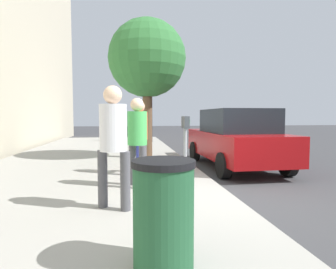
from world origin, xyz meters
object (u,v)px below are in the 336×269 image
(parking_officer, at_px, (140,131))
(parked_sedan_near, at_px, (235,138))
(pedestrian_at_meter, at_px, (137,135))
(traffic_signal, at_px, (153,98))
(pedestrian_bystander, at_px, (113,136))
(street_tree, at_px, (147,59))
(parking_meter, at_px, (185,135))
(trash_bin, at_px, (163,214))

(parking_officer, distance_m, parked_sedan_near, 3.19)
(pedestrian_at_meter, distance_m, traffic_signal, 9.79)
(pedestrian_bystander, distance_m, parking_officer, 2.55)
(parking_officer, bearing_deg, parked_sedan_near, 51.63)
(parking_officer, relative_size, traffic_signal, 0.49)
(street_tree, bearing_deg, pedestrian_at_meter, 173.04)
(parking_meter, relative_size, pedestrian_at_meter, 0.80)
(pedestrian_at_meter, height_order, parked_sedan_near, pedestrian_at_meter)
(parking_meter, bearing_deg, trash_bin, 164.80)
(parked_sedan_near, bearing_deg, traffic_signal, 14.40)
(traffic_signal, bearing_deg, parking_officer, 172.62)
(street_tree, height_order, trash_bin, street_tree)
(parking_officer, height_order, traffic_signal, traffic_signal)
(pedestrian_at_meter, distance_m, street_tree, 4.47)
(pedestrian_bystander, relative_size, street_tree, 0.40)
(parking_meter, distance_m, parked_sedan_near, 2.94)
(pedestrian_at_meter, bearing_deg, parked_sedan_near, 8.35)
(pedestrian_bystander, bearing_deg, pedestrian_at_meter, 13.50)
(pedestrian_bystander, distance_m, trash_bin, 1.92)
(parking_meter, height_order, pedestrian_at_meter, pedestrian_at_meter)
(trash_bin, bearing_deg, parking_meter, -15.20)
(traffic_signal, relative_size, trash_bin, 3.56)
(pedestrian_bystander, bearing_deg, parked_sedan_near, -11.73)
(parking_meter, xyz_separation_m, trash_bin, (-3.30, 0.90, -0.51))
(parking_meter, xyz_separation_m, pedestrian_bystander, (-1.57, 1.44, 0.10))
(pedestrian_bystander, height_order, parking_officer, pedestrian_bystander)
(parking_meter, xyz_separation_m, pedestrian_at_meter, (-0.29, 1.03, 0.03))
(pedestrian_at_meter, height_order, street_tree, street_tree)
(pedestrian_at_meter, height_order, traffic_signal, traffic_signal)
(pedestrian_bystander, xyz_separation_m, parked_sedan_near, (3.71, -3.43, -0.37))
(parking_meter, height_order, parking_officer, parking_officer)
(parked_sedan_near, bearing_deg, pedestrian_at_meter, 128.87)
(parked_sedan_near, height_order, traffic_signal, traffic_signal)
(parking_officer, bearing_deg, trash_bin, -60.36)
(parking_meter, xyz_separation_m, street_tree, (3.53, 0.57, 2.29))
(pedestrian_bystander, xyz_separation_m, parking_officer, (2.50, -0.50, -0.07))
(street_tree, relative_size, traffic_signal, 1.29)
(parking_meter, bearing_deg, street_tree, 9.14)
(street_tree, xyz_separation_m, traffic_signal, (5.79, -0.72, -0.88))
(pedestrian_bystander, relative_size, parking_officer, 1.05)
(pedestrian_bystander, relative_size, traffic_signal, 0.52)
(parking_meter, relative_size, parked_sedan_near, 0.32)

